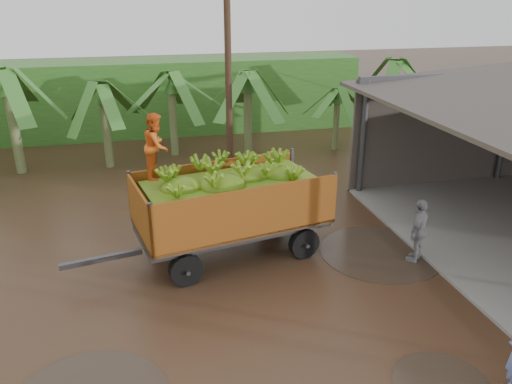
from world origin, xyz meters
TOP-DOWN VIEW (x-y plane):
  - ground at (0.00, 0.00)m, footprint 100.00×100.00m
  - hedge_north at (-2.00, 16.00)m, footprint 22.00×3.00m
  - banana_trailer at (0.03, 2.39)m, footprint 7.05×3.35m
  - man_grey at (4.76, 0.83)m, footprint 1.07×1.00m
  - utility_pole at (1.07, 8.05)m, footprint 1.20×0.24m
  - banana_plants at (-5.45, 6.51)m, footprint 24.89×20.39m

SIDE VIEW (x-z plane):
  - ground at x=0.00m, z-range 0.00..0.00m
  - man_grey at x=4.76m, z-range 0.00..1.76m
  - banana_trailer at x=0.03m, z-range -0.47..3.49m
  - hedge_north at x=-2.00m, z-range 0.00..3.60m
  - banana_plants at x=-5.45m, z-range -0.21..4.01m
  - utility_pole at x=1.07m, z-range 0.06..8.81m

